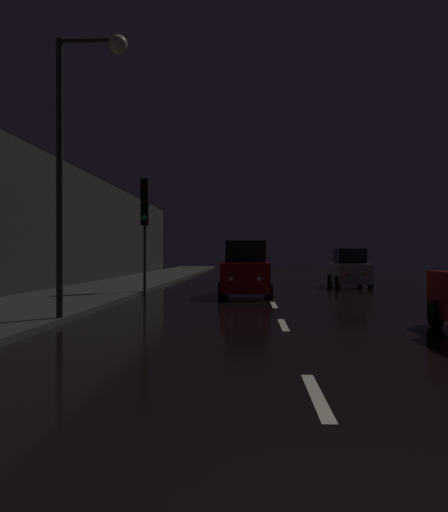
{
  "coord_description": "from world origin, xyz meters",
  "views": [
    {
      "loc": [
        -0.77,
        -3.5,
        1.65
      ],
      "look_at": [
        -1.74,
        17.13,
        1.59
      ],
      "focal_mm": 39.05,
      "sensor_mm": 36.0,
      "label": 1
    }
  ],
  "objects_px": {
    "traffic_light_far_left": "(145,211)",
    "car_approaching_headlights": "(246,271)",
    "car_parked_right_far": "(349,269)",
    "streetlamp_overhead": "(79,131)"
  },
  "relations": [
    {
      "from": "traffic_light_far_left",
      "to": "streetlamp_overhead",
      "type": "relative_size",
      "value": 0.7
    },
    {
      "from": "car_parked_right_far",
      "to": "traffic_light_far_left",
      "type": "bearing_deg",
      "value": 122.93
    },
    {
      "from": "traffic_light_far_left",
      "to": "streetlamp_overhead",
      "type": "bearing_deg",
      "value": -2.85
    },
    {
      "from": "streetlamp_overhead",
      "to": "car_approaching_headlights",
      "type": "height_order",
      "value": "streetlamp_overhead"
    },
    {
      "from": "traffic_light_far_left",
      "to": "car_parked_right_far",
      "type": "relative_size",
      "value": 1.23
    },
    {
      "from": "car_approaching_headlights",
      "to": "traffic_light_far_left",
      "type": "bearing_deg",
      "value": -97.35
    },
    {
      "from": "streetlamp_overhead",
      "to": "car_parked_right_far",
      "type": "bearing_deg",
      "value": 59.83
    },
    {
      "from": "traffic_light_far_left",
      "to": "car_approaching_headlights",
      "type": "distance_m",
      "value": 4.82
    },
    {
      "from": "traffic_light_far_left",
      "to": "car_parked_right_far",
      "type": "xyz_separation_m",
      "value": [
        9.35,
        6.06,
        -2.54
      ]
    },
    {
      "from": "car_approaching_headlights",
      "to": "car_parked_right_far",
      "type": "xyz_separation_m",
      "value": [
        5.22,
        6.59,
        -0.11
      ]
    }
  ]
}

